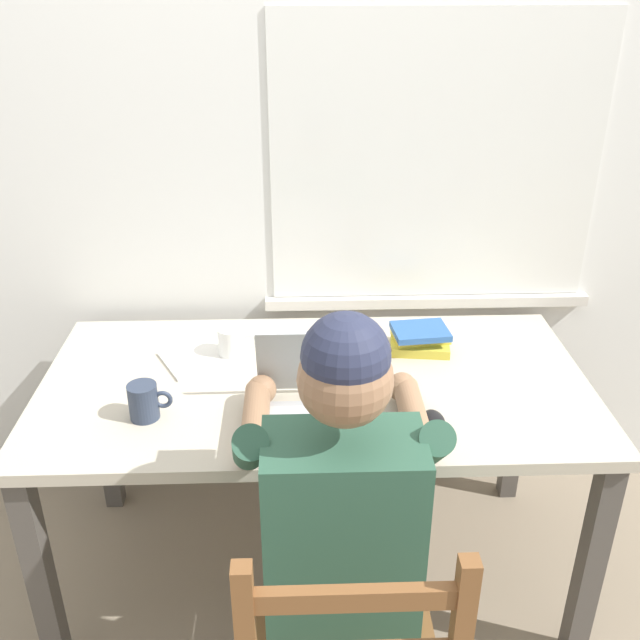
# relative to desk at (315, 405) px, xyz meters

# --- Properties ---
(ground_plane) EXTENTS (8.00, 8.00, 0.00)m
(ground_plane) POSITION_rel_desk_xyz_m (0.00, 0.00, -0.65)
(ground_plane) COLOR gray
(back_wall) EXTENTS (6.00, 0.08, 2.60)m
(back_wall) POSITION_rel_desk_xyz_m (0.01, 0.48, 0.65)
(back_wall) COLOR silver
(back_wall) RESTS_ON ground
(desk) EXTENTS (1.58, 0.81, 0.73)m
(desk) POSITION_rel_desk_xyz_m (0.00, 0.00, 0.00)
(desk) COLOR #BCB29E
(desk) RESTS_ON ground
(seated_person) EXTENTS (0.50, 0.60, 1.23)m
(seated_person) POSITION_rel_desk_xyz_m (0.04, -0.48, 0.03)
(seated_person) COLOR #2D5642
(seated_person) RESTS_ON ground
(laptop) EXTENTS (0.33, 0.31, 0.23)m
(laptop) POSITION_rel_desk_xyz_m (0.01, -0.19, 0.14)
(laptop) COLOR #ADAFB2
(laptop) RESTS_ON desk
(computer_mouse) EXTENTS (0.06, 0.10, 0.03)m
(computer_mouse) POSITION_rel_desk_xyz_m (0.30, -0.24, 0.10)
(computer_mouse) COLOR black
(computer_mouse) RESTS_ON desk
(coffee_mug_white) EXTENTS (0.12, 0.08, 0.09)m
(coffee_mug_white) POSITION_rel_desk_xyz_m (-0.25, 0.15, 0.13)
(coffee_mug_white) COLOR white
(coffee_mug_white) RESTS_ON desk
(coffee_mug_dark) EXTENTS (0.12, 0.08, 0.10)m
(coffee_mug_dark) POSITION_rel_desk_xyz_m (0.15, 0.07, 0.13)
(coffee_mug_dark) COLOR #38281E
(coffee_mug_dark) RESTS_ON desk
(coffee_mug_spare) EXTENTS (0.12, 0.08, 0.10)m
(coffee_mug_spare) POSITION_rel_desk_xyz_m (-0.45, -0.17, 0.14)
(coffee_mug_spare) COLOR #2D384C
(coffee_mug_spare) RESTS_ON desk
(book_stack_main) EXTENTS (0.19, 0.15, 0.08)m
(book_stack_main) POSITION_rel_desk_xyz_m (0.33, 0.18, 0.12)
(book_stack_main) COLOR gold
(book_stack_main) RESTS_ON desk
(paper_pile_near_laptop) EXTENTS (0.29, 0.27, 0.01)m
(paper_pile_near_laptop) POSITION_rel_desk_xyz_m (-0.34, 0.14, 0.09)
(paper_pile_near_laptop) COLOR white
(paper_pile_near_laptop) RESTS_ON desk
(paper_pile_back_corner) EXTENTS (0.19, 0.18, 0.02)m
(paper_pile_back_corner) POSITION_rel_desk_xyz_m (-0.08, -0.25, 0.09)
(paper_pile_back_corner) COLOR white
(paper_pile_back_corner) RESTS_ON desk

